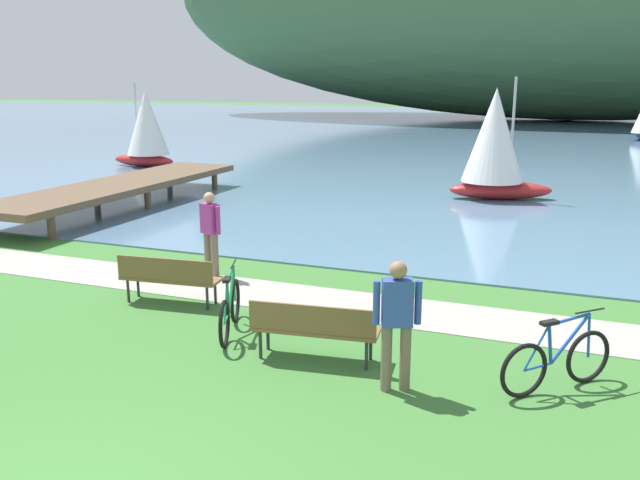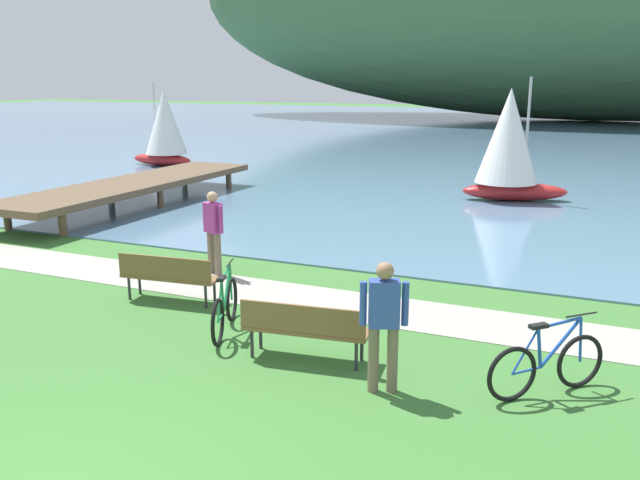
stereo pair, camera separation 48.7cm
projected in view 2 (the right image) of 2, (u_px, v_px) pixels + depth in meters
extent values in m
cube|color=#5B7F9E|center=(546.00, 132.00, 49.15)|extent=(180.00, 80.00, 0.04)
cube|color=#A39E93|center=(323.00, 301.00, 11.78)|extent=(60.00, 1.50, 0.01)
cube|color=brown|center=(171.00, 277.00, 11.73)|extent=(1.84, 0.67, 0.05)
cube|color=brown|center=(164.00, 268.00, 11.48)|extent=(1.79, 0.23, 0.40)
cylinder|color=#2D2D33|center=(140.00, 282.00, 12.17)|extent=(0.05, 0.05, 0.45)
cylinder|color=#2D2D33|center=(214.00, 290.00, 11.72)|extent=(0.05, 0.05, 0.45)
cylinder|color=#2D2D33|center=(129.00, 288.00, 11.85)|extent=(0.05, 0.05, 0.45)
cylinder|color=#2D2D33|center=(206.00, 296.00, 11.41)|extent=(0.05, 0.05, 0.45)
cube|color=brown|center=(306.00, 329.00, 9.27)|extent=(1.85, 0.70, 0.05)
cube|color=brown|center=(302.00, 319.00, 9.02)|extent=(1.79, 0.26, 0.40)
cylinder|color=#2D2D33|center=(261.00, 334.00, 9.69)|extent=(0.05, 0.05, 0.45)
cylinder|color=#2D2D33|center=(362.00, 346.00, 9.27)|extent=(0.05, 0.05, 0.45)
cylinder|color=#2D2D33|center=(252.00, 343.00, 9.38)|extent=(0.05, 0.05, 0.45)
cylinder|color=#2D2D33|center=(356.00, 355.00, 8.96)|extent=(0.05, 0.05, 0.45)
torus|color=black|center=(232.00, 300.00, 10.80)|extent=(0.30, 0.70, 0.72)
torus|color=black|center=(218.00, 322.00, 9.78)|extent=(0.30, 0.70, 0.72)
cylinder|color=#1E8C4C|center=(227.00, 288.00, 10.39)|extent=(0.25, 0.59, 0.61)
cylinder|color=#1E8C4C|center=(226.00, 272.00, 10.29)|extent=(0.26, 0.63, 0.09)
cylinder|color=#1E8C4C|center=(223.00, 296.00, 10.08)|extent=(0.08, 0.13, 0.54)
cylinder|color=#1E8C4C|center=(221.00, 317.00, 9.98)|extent=(0.17, 0.41, 0.05)
cylinder|color=#1E8C4C|center=(220.00, 301.00, 9.88)|extent=(0.15, 0.36, 0.56)
cylinder|color=#1E8C4C|center=(231.00, 283.00, 10.70)|extent=(0.06, 0.09, 0.60)
cube|color=black|center=(221.00, 278.00, 9.97)|extent=(0.18, 0.26, 0.05)
cylinder|color=black|center=(230.00, 263.00, 10.60)|extent=(0.18, 0.46, 0.02)
torus|color=black|center=(580.00, 361.00, 8.43)|extent=(0.55, 0.55, 0.72)
torus|color=black|center=(512.00, 374.00, 8.06)|extent=(0.55, 0.55, 0.72)
cylinder|color=#1E4CB2|center=(561.00, 342.00, 8.24)|extent=(0.46, 0.46, 0.61)
cylinder|color=#1E4CB2|center=(560.00, 323.00, 8.16)|extent=(0.49, 0.49, 0.09)
cylinder|color=#1E4CB2|center=(539.00, 348.00, 8.13)|extent=(0.12, 0.12, 0.54)
cylinder|color=#1E4CB2|center=(526.00, 371.00, 8.13)|extent=(0.32, 0.32, 0.05)
cylinder|color=#1E4CB2|center=(525.00, 351.00, 8.06)|extent=(0.28, 0.28, 0.56)
cylinder|color=#1E4CB2|center=(581.00, 340.00, 8.35)|extent=(0.09, 0.09, 0.60)
cube|color=black|center=(539.00, 326.00, 8.05)|extent=(0.24, 0.24, 0.05)
cylinder|color=black|center=(582.00, 315.00, 8.26)|extent=(0.36, 0.36, 0.02)
cylinder|color=#72604C|center=(211.00, 252.00, 13.44)|extent=(0.14, 0.14, 0.88)
cylinder|color=#72604C|center=(218.00, 254.00, 13.27)|extent=(0.14, 0.14, 0.88)
cube|color=#9E338C|center=(213.00, 218.00, 13.18)|extent=(0.43, 0.35, 0.60)
sphere|color=tan|center=(212.00, 197.00, 13.08)|extent=(0.22, 0.22, 0.22)
cylinder|color=#9E338C|center=(206.00, 216.00, 13.36)|extent=(0.09, 0.09, 0.56)
cylinder|color=#9E338C|center=(221.00, 220.00, 13.00)|extent=(0.09, 0.09, 0.56)
cylinder|color=#72604C|center=(373.00, 359.00, 8.31)|extent=(0.14, 0.14, 0.88)
cylinder|color=#72604C|center=(392.00, 359.00, 8.30)|extent=(0.14, 0.14, 0.88)
cube|color=#334CA5|center=(384.00, 304.00, 8.13)|extent=(0.44, 0.35, 0.60)
sphere|color=#9E7051|center=(385.00, 271.00, 8.03)|extent=(0.22, 0.22, 0.22)
cylinder|color=#334CA5|center=(363.00, 303.00, 8.14)|extent=(0.09, 0.09, 0.56)
cylinder|color=#334CA5|center=(405.00, 304.00, 8.12)|extent=(0.09, 0.09, 0.56)
ellipsoid|color=#B22323|center=(515.00, 191.00, 21.37)|extent=(3.46, 1.91, 0.58)
cylinder|color=#B2B2B2|center=(527.00, 131.00, 20.88)|extent=(0.08, 0.08, 3.33)
cone|color=white|center=(509.00, 136.00, 20.97)|extent=(2.49, 2.49, 3.00)
ellipsoid|color=#B22323|center=(162.00, 159.00, 30.06)|extent=(3.16, 0.97, 0.55)
cylinder|color=#B2B2B2|center=(155.00, 118.00, 29.72)|extent=(0.08, 0.08, 3.14)
cone|color=white|center=(165.00, 122.00, 29.53)|extent=(1.91, 1.91, 2.82)
cube|color=brown|center=(134.00, 184.00, 20.46)|extent=(2.40, 10.00, 0.20)
cylinder|color=brown|center=(7.00, 218.00, 17.37)|extent=(0.20, 0.20, 0.60)
cylinder|color=brown|center=(63.00, 225.00, 16.63)|extent=(0.20, 0.20, 0.60)
cylinder|color=brown|center=(111.00, 195.00, 20.93)|extent=(0.20, 0.20, 0.60)
cylinder|color=brown|center=(160.00, 199.00, 20.19)|extent=(0.20, 0.20, 0.60)
cylinder|color=brown|center=(184.00, 178.00, 24.49)|extent=(0.20, 0.20, 0.60)
cylinder|color=brown|center=(229.00, 181.00, 23.74)|extent=(0.20, 0.20, 0.60)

